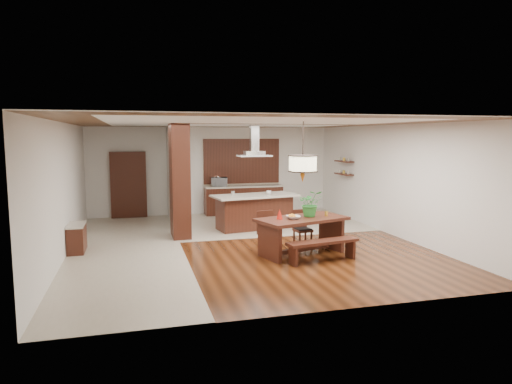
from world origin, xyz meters
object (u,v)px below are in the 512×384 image
object	(u,v)px
hallway_console	(77,238)
kitchen_island	(254,211)
dining_bench	(323,251)
dining_chair_left	(268,232)
island_cup	(269,193)
pendant_lantern	(303,152)
dining_table	(302,227)
microwave	(219,182)
foliage_plant	(311,203)
dining_chair_right	(303,228)
fruit_bowl	(293,217)
range_hood	(254,141)

from	to	relation	value
hallway_console	kitchen_island	distance (m)	4.74
dining_bench	hallway_console	bearing A→B (deg)	156.52
dining_chair_left	island_cup	world-z (taller)	island_cup
dining_chair_left	pendant_lantern	distance (m)	1.95
island_cup	kitchen_island	bearing A→B (deg)	167.47
hallway_console	dining_table	distance (m)	5.04
island_cup	microwave	xyz separation A→B (m)	(-0.91, 2.61, 0.07)
dining_chair_left	dining_bench	bearing A→B (deg)	-61.73
dining_bench	foliage_plant	xyz separation A→B (m)	(0.02, 0.76, 0.89)
foliage_plant	dining_chair_right	bearing A→B (deg)	84.08
dining_chair_left	dining_chair_right	bearing A→B (deg)	7.72
hallway_console	foliage_plant	world-z (taller)	foliage_plant
hallway_console	fruit_bowl	bearing A→B (deg)	-19.35
kitchen_island	dining_table	bearing A→B (deg)	-93.50
range_hood	island_cup	bearing A→B (deg)	-13.09
dining_bench	kitchen_island	world-z (taller)	kitchen_island
microwave	dining_bench	bearing A→B (deg)	-70.02
dining_chair_right	fruit_bowl	xyz separation A→B (m)	(-0.53, -0.82, 0.43)
dining_table	fruit_bowl	xyz separation A→B (m)	(-0.24, -0.10, 0.25)
pendant_lantern	foliage_plant	xyz separation A→B (m)	(0.23, 0.09, -1.14)
foliage_plant	dining_chair_left	bearing A→B (deg)	158.50
range_hood	foliage_plant	bearing A→B (deg)	-79.63
hallway_console	island_cup	xyz separation A→B (m)	(4.90, 1.36, 0.71)
kitchen_island	microwave	size ratio (longest dim) A/B	4.76
dining_chair_left	microwave	xyz separation A→B (m)	(-0.17, 5.04, 0.64)
hallway_console	pendant_lantern	world-z (taller)	pendant_lantern
kitchen_island	microwave	bearing A→B (deg)	92.43
dining_chair_left	fruit_bowl	world-z (taller)	dining_chair_left
island_cup	dining_chair_left	bearing A→B (deg)	-106.92
pendant_lantern	range_hood	distance (m)	2.97
dining_chair_left	dining_chair_right	world-z (taller)	dining_chair_left
dining_chair_right	fruit_bowl	bearing A→B (deg)	-129.33
fruit_bowl	kitchen_island	size ratio (longest dim) A/B	0.12
dining_chair_right	pendant_lantern	xyz separation A→B (m)	(-0.29, -0.71, 1.82)
kitchen_island	dining_chair_right	bearing A→B (deg)	-84.42
pendant_lantern	island_cup	distance (m)	3.11
dining_chair_left	range_hood	world-z (taller)	range_hood
foliage_plant	range_hood	xyz separation A→B (m)	(-0.52, 2.86, 1.36)
dining_bench	dining_chair_left	size ratio (longest dim) A/B	1.75
island_cup	pendant_lantern	bearing A→B (deg)	-91.94
kitchen_island	foliage_plant	bearing A→B (deg)	-88.83
dining_chair_right	island_cup	world-z (taller)	island_cup
dining_table	foliage_plant	distance (m)	0.57
kitchen_island	island_cup	world-z (taller)	island_cup
kitchen_island	island_cup	size ratio (longest dim) A/B	18.37
island_cup	microwave	size ratio (longest dim) A/B	0.26
dining_bench	range_hood	world-z (taller)	range_hood
foliage_plant	pendant_lantern	bearing A→B (deg)	-159.26
dining_chair_right	island_cup	bearing A→B (deg)	89.02
microwave	dining_table	bearing A→B (deg)	-70.97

